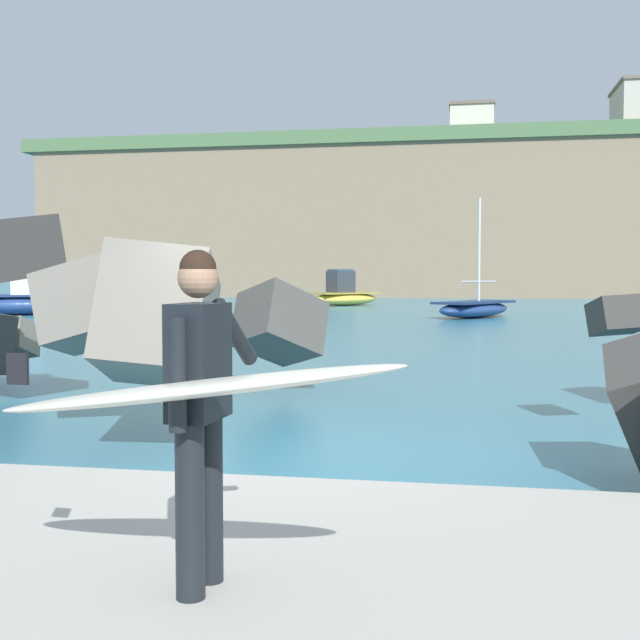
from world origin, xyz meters
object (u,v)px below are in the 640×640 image
at_px(boat_near_left, 22,300).
at_px(mooring_buoy_inner, 245,308).
at_px(boat_mid_left, 344,295).
at_px(station_building_west, 472,127).
at_px(boat_near_right, 474,308).
at_px(mooring_buoy_middle, 279,305).
at_px(surfer_with_board, 196,396).
at_px(boat_mid_centre, 106,298).

distance_m(boat_near_left, mooring_buoy_inner, 10.91).
xyz_separation_m(boat_mid_left, station_building_west, (8.14, 30.49, 15.92)).
height_order(boat_near_left, station_building_west, station_building_west).
height_order(boat_near_right, mooring_buoy_middle, boat_near_right).
bearing_deg(boat_mid_left, surfer_with_board, -82.29).
distance_m(boat_mid_centre, mooring_buoy_middle, 10.21).
distance_m(surfer_with_board, boat_near_right, 33.31).
bearing_deg(boat_near_right, boat_mid_left, 120.20).
bearing_deg(station_building_west, boat_mid_left, -104.95).
distance_m(boat_near_left, station_building_west, 53.16).
relative_size(mooring_buoy_inner, station_building_west, 0.06).
height_order(boat_mid_centre, station_building_west, station_building_west).
height_order(surfer_with_board, mooring_buoy_middle, surfer_with_board).
xyz_separation_m(boat_near_right, mooring_buoy_inner, (-11.62, 2.83, -0.21)).
bearing_deg(boat_mid_centre, mooring_buoy_inner, -21.48).
bearing_deg(mooring_buoy_inner, boat_near_right, -13.71).
bearing_deg(boat_near_left, surfer_with_board, -57.96).
xyz_separation_m(boat_near_left, boat_near_right, (21.65, 1.43, -0.29)).
xyz_separation_m(boat_near_left, station_building_west, (21.67, 45.87, 15.90)).
height_order(boat_mid_left, mooring_buoy_inner, boat_mid_left).
bearing_deg(station_building_west, mooring_buoy_inner, -105.63).
height_order(boat_mid_left, boat_mid_centre, boat_mid_left).
distance_m(surfer_with_board, boat_mid_centre, 44.27).
bearing_deg(boat_mid_centre, boat_near_left, -94.05).
xyz_separation_m(boat_near_right, boat_mid_left, (-8.12, 13.94, 0.27)).
bearing_deg(surfer_with_board, boat_mid_left, 97.71).
xyz_separation_m(surfer_with_board, boat_mid_centre, (-19.35, 39.81, -0.64)).
xyz_separation_m(surfer_with_board, station_building_west, (1.75, 77.69, 15.35)).
xyz_separation_m(boat_mid_left, mooring_buoy_middle, (-2.83, -6.21, -0.48)).
bearing_deg(station_building_west, boat_near_left, -115.29).
relative_size(boat_near_left, mooring_buoy_middle, 12.14).
distance_m(boat_near_left, mooring_buoy_middle, 14.09).
height_order(boat_near_left, mooring_buoy_middle, boat_near_left).
xyz_separation_m(boat_near_right, station_building_west, (0.02, 44.44, 16.19)).
relative_size(boat_near_right, mooring_buoy_middle, 12.53).
distance_m(boat_near_left, boat_mid_centre, 8.01).
relative_size(boat_mid_centre, mooring_buoy_middle, 11.45).
bearing_deg(boat_near_left, mooring_buoy_inner, 23.03).
bearing_deg(station_building_west, boat_near_right, -90.03).
distance_m(surfer_with_board, boat_mid_left, 47.63).
distance_m(boat_near_right, boat_mid_centre, 22.08).
relative_size(surfer_with_board, mooring_buoy_inner, 4.81).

